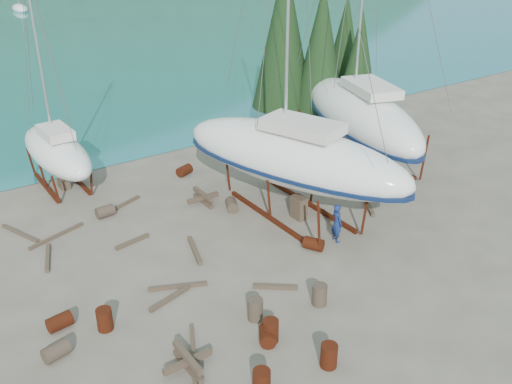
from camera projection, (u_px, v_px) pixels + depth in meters
ground at (273, 277)px, 23.91m from camera, size 600.00×600.00×0.00m
cypress_near_right at (321, 50)px, 36.58m from camera, size 3.60×3.60×10.00m
cypress_mid_right at (359, 67)px, 36.25m from camera, size 3.06×3.06×8.50m
cypress_back_left at (284, 34)px, 36.91m from camera, size 4.14×4.14×11.50m
cypress_far_right at (345, 51)px, 39.10m from camera, size 3.24×3.24×9.00m
moored_boat_mid at (20, 9)px, 87.91m from camera, size 2.00×5.00×6.05m
large_sailboat_near at (293, 155)px, 27.61m from camera, size 7.59×13.07×19.78m
large_sailboat_far at (361, 114)px, 33.05m from camera, size 7.30×13.13×19.94m
small_sailboat_shore at (57, 151)px, 31.06m from camera, size 2.81×7.93×12.52m
worker at (337, 223)px, 26.18m from camera, size 0.57×0.76×1.88m
drum_2 at (60, 322)px, 20.87m from camera, size 0.95×0.69×0.58m
drum_4 at (184, 170)px, 33.10m from camera, size 1.03×0.86×0.58m
drum_5 at (320, 295)px, 22.10m from camera, size 0.58×0.58×0.88m
drum_6 at (314, 244)px, 25.77m from camera, size 0.94×1.05×0.58m
drum_7 at (329, 356)px, 19.07m from camera, size 0.58×0.58×0.88m
drum_8 at (105, 319)px, 20.77m from camera, size 0.58×0.58×0.88m
drum_9 at (105, 211)px, 28.57m from camera, size 0.91×0.63×0.58m
drum_10 at (271, 331)px, 20.21m from camera, size 0.58×0.58×0.88m
drum_11 at (232, 205)px, 29.22m from camera, size 0.89×1.04×0.58m
drum_12 at (268, 335)px, 20.21m from camera, size 0.96×1.05×0.58m
drum_13 at (262, 382)px, 18.01m from camera, size 0.58×0.58×0.88m
drum_15 at (56, 351)px, 19.48m from camera, size 0.98×0.75×0.58m
drum_16 at (255, 309)px, 21.29m from camera, size 0.58×0.58×0.88m
timber_0 at (20, 233)px, 27.05m from camera, size 1.11×2.57×0.14m
timber_1 at (369, 207)px, 29.38m from camera, size 1.11×1.65×0.19m
timber_3 at (193, 354)px, 19.64m from camera, size 1.49×2.80×0.15m
timber_4 at (132, 242)px, 26.34m from camera, size 1.75×0.46×0.17m
timber_7 at (275, 287)px, 23.16m from camera, size 1.53×1.26×0.17m
timber_8 at (195, 250)px, 25.66m from camera, size 0.84×2.25×0.19m
timber_9 at (120, 206)px, 29.52m from camera, size 2.60×1.12×0.15m
timber_11 at (178, 286)px, 23.20m from camera, size 2.26×1.11×0.15m
timber_12 at (170, 299)px, 22.46m from camera, size 1.99×0.68×0.17m
timber_15 at (57, 236)px, 26.83m from camera, size 2.83×1.06×0.15m
timber_17 at (48, 258)px, 25.12m from camera, size 0.84×2.20×0.16m
timber_pile_fore at (188, 362)px, 19.00m from camera, size 1.80×1.80×0.60m
timber_pile_aft at (203, 198)px, 29.93m from camera, size 1.80×1.80×0.60m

